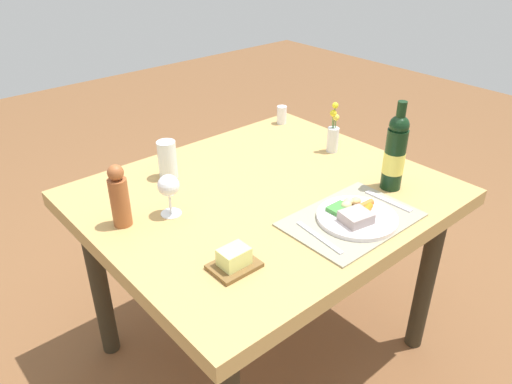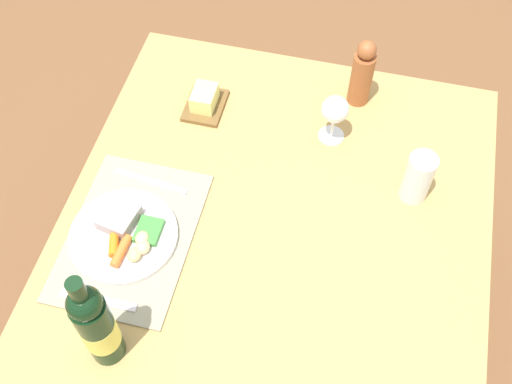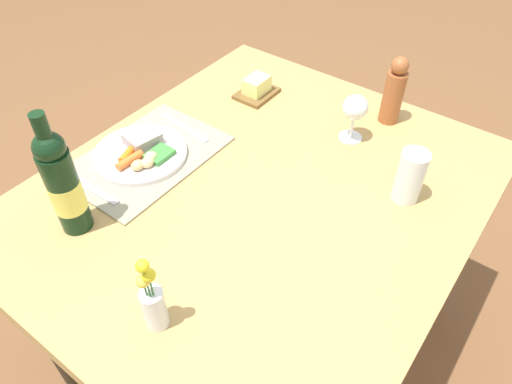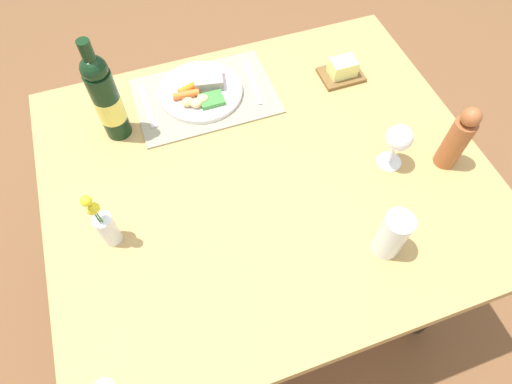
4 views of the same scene
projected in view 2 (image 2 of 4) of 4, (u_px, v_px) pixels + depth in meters
ground_plane at (267, 348)px, 2.09m from camera, size 8.00×8.00×0.00m
dining_table at (271, 253)px, 1.55m from camera, size 1.17×1.00×0.74m
placemat at (131, 236)px, 1.47m from camera, size 0.41×0.28×0.01m
dinner_plate at (125, 234)px, 1.45m from camera, size 0.25×0.25×0.05m
fork at (151, 181)px, 1.55m from camera, size 0.03×0.19×0.00m
knife at (98, 300)px, 1.37m from camera, size 0.02×0.17×0.00m
butter_dish at (205, 101)px, 1.67m from camera, size 0.13×0.10×0.06m
wine_glass at (335, 111)px, 1.56m from camera, size 0.07×0.07×0.14m
wine_bottle at (96, 325)px, 1.21m from camera, size 0.07×0.07×0.31m
water_tumbler at (417, 180)px, 1.49m from camera, size 0.07×0.07×0.14m
pepper_mill at (362, 74)px, 1.63m from camera, size 0.06×0.06×0.20m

